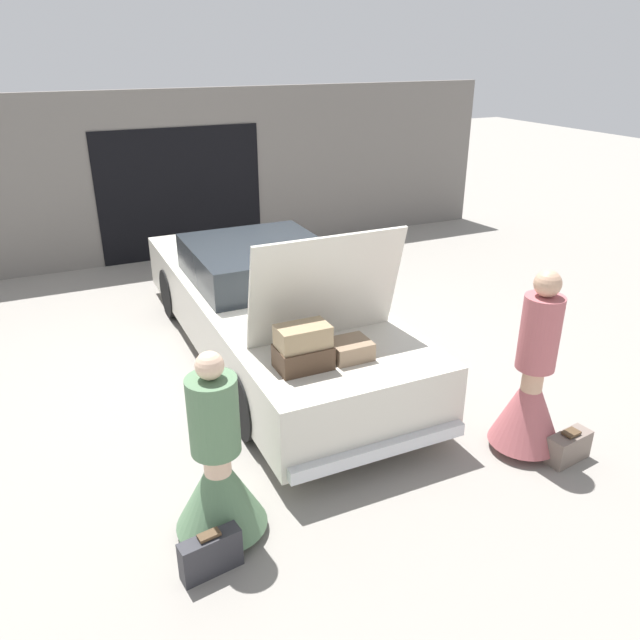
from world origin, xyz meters
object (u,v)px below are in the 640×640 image
at_px(car, 268,306).
at_px(person_left, 218,473).
at_px(suitcase_beside_left_person, 211,554).
at_px(person_right, 531,390).
at_px(suitcase_beside_right_person, 568,447).

relative_size(car, person_left, 3.43).
relative_size(car, suitcase_beside_left_person, 11.58).
height_order(person_left, person_right, person_right).
bearing_deg(person_right, person_left, 94.25).
xyz_separation_m(car, suitcase_beside_left_person, (-1.61, -3.09, -0.44)).
bearing_deg(suitcase_beside_right_person, suitcase_beside_left_person, 178.56).
xyz_separation_m(person_left, person_right, (2.85, -0.14, 0.08)).
bearing_deg(car, suitcase_beside_right_person, -62.19).
xyz_separation_m(suitcase_beside_left_person, suitcase_beside_right_person, (3.28, -0.08, -0.02)).
distance_m(car, person_left, 3.07).
relative_size(car, suitcase_beside_right_person, 11.81).
height_order(car, suitcase_beside_right_person, car).
xyz_separation_m(car, suitcase_beside_right_person, (1.67, -3.17, -0.46)).
relative_size(person_right, suitcase_beside_right_person, 3.89).
bearing_deg(suitcase_beside_left_person, person_left, 62.62).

